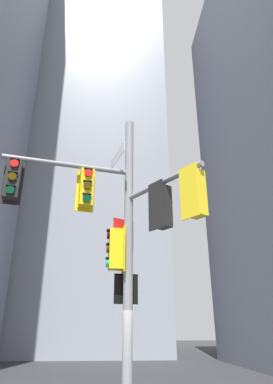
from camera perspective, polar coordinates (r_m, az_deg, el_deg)
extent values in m
cube|color=#9399A3|center=(38.25, -6.90, 7.08)|extent=(14.03, 14.03, 41.75)
cylinder|color=gray|center=(8.36, -1.42, -10.50)|extent=(0.23, 0.23, 7.69)
cylinder|color=gray|center=(8.82, -11.59, 4.57)|extent=(3.21, 0.88, 0.13)
cylinder|color=gray|center=(7.86, 4.28, 1.56)|extent=(1.55, 2.21, 0.13)
cube|color=yellow|center=(8.79, -8.86, 0.15)|extent=(0.47, 0.14, 1.14)
cube|color=yellow|center=(8.62, -8.66, 0.62)|extent=(0.41, 0.41, 1.00)
cylinder|color=red|center=(8.58, -8.31, 3.27)|extent=(0.21, 0.10, 0.20)
cube|color=black|center=(8.63, -8.26, 4.00)|extent=(0.23, 0.12, 0.02)
cylinder|color=#3C2C06|center=(8.43, -8.44, 1.13)|extent=(0.21, 0.10, 0.20)
cube|color=black|center=(8.48, -8.39, 1.88)|extent=(0.23, 0.12, 0.02)
cylinder|color=#06311C|center=(8.30, -8.58, -1.09)|extent=(0.21, 0.10, 0.20)
cube|color=black|center=(8.34, -8.53, -0.31)|extent=(0.23, 0.12, 0.02)
cube|color=black|center=(8.75, -20.56, 1.49)|extent=(0.47, 0.14, 1.14)
cube|color=black|center=(8.58, -20.60, 1.98)|extent=(0.41, 0.41, 1.00)
cylinder|color=red|center=(8.54, -20.33, 4.66)|extent=(0.21, 0.10, 0.20)
cube|color=black|center=(8.59, -20.22, 5.39)|extent=(0.23, 0.12, 0.02)
cylinder|color=#3C2C06|center=(8.39, -20.64, 2.52)|extent=(0.21, 0.10, 0.20)
cube|color=black|center=(8.44, -20.54, 3.28)|extent=(0.23, 0.12, 0.02)
cylinder|color=#06311C|center=(8.26, -20.97, 0.32)|extent=(0.21, 0.10, 0.20)
cube|color=black|center=(8.30, -20.86, 1.10)|extent=(0.23, 0.12, 0.02)
cube|color=black|center=(7.51, 3.33, -2.26)|extent=(0.29, 0.41, 1.14)
cube|color=black|center=(7.63, 4.41, -2.55)|extent=(0.47, 0.47, 1.00)
cylinder|color=#360605|center=(7.89, 5.42, -0.46)|extent=(0.16, 0.20, 0.20)
cube|color=black|center=(7.94, 5.42, 0.33)|extent=(0.18, 0.22, 0.02)
cylinder|color=yellow|center=(7.76, 5.51, -2.86)|extent=(0.16, 0.20, 0.20)
cube|color=black|center=(7.81, 5.51, -2.04)|extent=(0.18, 0.22, 0.02)
cylinder|color=#06311C|center=(7.65, 5.61, -5.33)|extent=(0.16, 0.20, 0.20)
cube|color=black|center=(7.69, 5.61, -4.48)|extent=(0.18, 0.22, 0.02)
cube|color=yellow|center=(6.83, 9.01, 0.13)|extent=(0.29, 0.41, 1.14)
cube|color=yellow|center=(6.96, 10.09, -0.24)|extent=(0.47, 0.47, 1.00)
cylinder|color=#360605|center=(7.24, 10.98, 1.96)|extent=(0.16, 0.20, 0.20)
cube|color=black|center=(7.29, 10.94, 2.81)|extent=(0.18, 0.22, 0.02)
cylinder|color=yellow|center=(7.10, 11.19, -0.61)|extent=(0.16, 0.20, 0.20)
cube|color=black|center=(7.15, 11.15, 0.27)|extent=(0.18, 0.22, 0.02)
cylinder|color=#06311C|center=(6.98, 11.40, -3.28)|extent=(0.16, 0.20, 0.20)
cube|color=black|center=(7.02, 11.36, -2.36)|extent=(0.18, 0.22, 0.02)
cube|color=yellow|center=(8.36, -2.28, -9.88)|extent=(0.08, 0.48, 1.14)
cube|color=yellow|center=(8.34, -3.59, -9.82)|extent=(0.37, 0.37, 1.00)
cylinder|color=#360605|center=(8.40, -4.90, -7.42)|extent=(0.08, 0.21, 0.20)
cube|color=black|center=(8.43, -4.92, -6.63)|extent=(0.10, 0.23, 0.02)
cylinder|color=#3C2C06|center=(8.32, -4.98, -9.75)|extent=(0.08, 0.21, 0.20)
cube|color=black|center=(8.34, -5.00, -8.94)|extent=(0.10, 0.23, 0.02)
cylinder|color=#19C672|center=(8.25, -5.06, -12.12)|extent=(0.08, 0.21, 0.20)
cube|color=black|center=(8.27, -5.08, -11.30)|extent=(0.10, 0.23, 0.02)
cube|color=white|center=(9.19, -3.33, 6.15)|extent=(0.38, 1.18, 0.28)
cube|color=#19479E|center=(9.19, -3.33, 6.15)|extent=(0.36, 1.14, 0.24)
cube|color=red|center=(8.65, -2.27, -7.32)|extent=(0.54, 0.37, 0.80)
cube|color=white|center=(8.65, -2.27, -7.32)|extent=(0.50, 0.35, 0.76)
cube|color=black|center=(8.44, -1.82, -16.34)|extent=(0.59, 0.12, 0.72)
cube|color=white|center=(8.44, -1.82, -16.34)|extent=(0.55, 0.11, 0.68)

